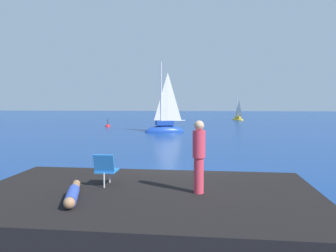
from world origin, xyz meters
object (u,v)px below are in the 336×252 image
(beach_chair, at_px, (106,168))
(marker_buoy, at_px, (108,127))
(sailboat_near, at_px, (165,128))
(sailboat_far, at_px, (238,119))
(person_sunbather, at_px, (73,194))
(person_standing, at_px, (199,155))

(beach_chair, distance_m, marker_buoy, 28.22)
(sailboat_near, xyz_separation_m, marker_buoy, (-6.76, 5.46, -0.37))
(marker_buoy, bearing_deg, sailboat_far, 40.18)
(beach_chair, xyz_separation_m, marker_buoy, (-7.27, 27.24, -1.23))
(sailboat_far, distance_m, beach_chair, 41.52)
(person_sunbather, distance_m, beach_chair, 1.22)
(sailboat_far, bearing_deg, marker_buoy, 88.08)
(sailboat_near, xyz_separation_m, person_sunbather, (0.11, -22.89, 0.53))
(person_sunbather, xyz_separation_m, marker_buoy, (-6.87, 28.34, -0.90))
(sailboat_near, xyz_separation_m, person_standing, (2.73, -22.19, 1.28))
(sailboat_near, bearing_deg, sailboat_far, -133.70)
(marker_buoy, bearing_deg, person_standing, -71.06)
(person_sunbather, height_order, beach_chair, beach_chair)
(sailboat_far, height_order, marker_buoy, sailboat_far)
(sailboat_far, distance_m, person_sunbather, 42.67)
(sailboat_far, distance_m, marker_buoy, 20.73)
(person_sunbather, relative_size, person_standing, 1.06)
(person_standing, bearing_deg, marker_buoy, -131.78)
(sailboat_far, relative_size, beach_chair, 4.73)
(sailboat_near, height_order, person_standing, sailboat_near)
(sailboat_far, xyz_separation_m, person_sunbather, (-8.97, -41.72, 0.70))
(sailboat_far, bearing_deg, beach_chair, 125.99)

